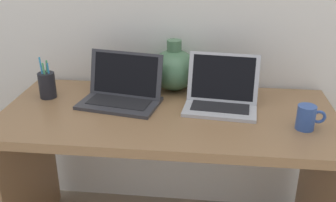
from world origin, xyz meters
The scene contains 6 objects.
desk centered at (0.00, 0.00, 0.56)m, with size 1.43×0.65×0.72m.
laptop_left centered at (-0.22, 0.09, 0.78)m, with size 0.38×0.28×0.22m.
laptop_right centered at (0.23, 0.08, 0.78)m, with size 0.33×0.25×0.22m.
green_vase centered at (0.00, 0.26, 0.82)m, with size 0.22×0.22×0.24m.
coffee_mug centered at (0.55, -0.10, 0.77)m, with size 0.11×0.07×0.10m.
pen_cup centered at (-0.57, 0.10, 0.78)m, with size 0.08×0.08×0.19m.
Camera 1 is at (0.17, -1.50, 1.43)m, focal length 41.74 mm.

